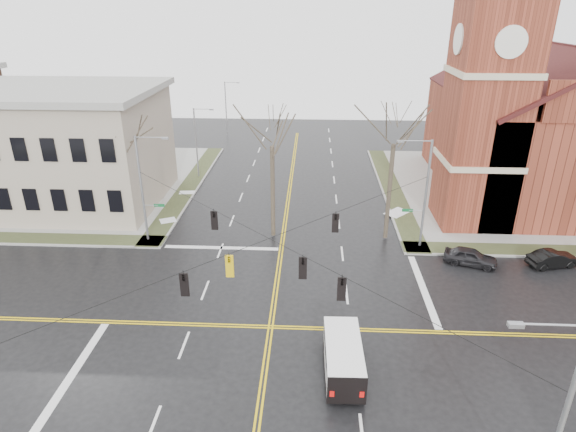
{
  "coord_description": "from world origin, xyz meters",
  "views": [
    {
      "loc": [
        2.36,
        -24.73,
        18.52
      ],
      "look_at": [
        0.79,
        6.0,
        5.0
      ],
      "focal_mm": 30.0,
      "sensor_mm": 36.0,
      "label": 1
    }
  ],
  "objects_px": {
    "signal_pole_se": "(558,420)",
    "parked_car_a": "(470,257)",
    "signal_pole_nw": "(143,186)",
    "church": "(536,115)",
    "tree_ne": "(394,137)",
    "tree_nw_far": "(121,148)",
    "streetlight_north_b": "(227,106)",
    "tree_nw_near": "(272,140)",
    "signal_pole_ne": "(424,191)",
    "cargo_van": "(343,354)",
    "parked_car_b": "(553,259)",
    "streetlight_north_a": "(197,140)"
  },
  "relations": [
    {
      "from": "streetlight_north_a",
      "to": "parked_car_a",
      "type": "relative_size",
      "value": 2.02
    },
    {
      "from": "streetlight_north_b",
      "to": "tree_nw_near",
      "type": "xyz_separation_m",
      "value": [
        9.8,
        -35.12,
        4.15
      ]
    },
    {
      "from": "parked_car_a",
      "to": "tree_ne",
      "type": "bearing_deg",
      "value": 74.24
    },
    {
      "from": "parked_car_a",
      "to": "parked_car_b",
      "type": "xyz_separation_m",
      "value": [
        6.26,
        0.04,
        -0.03
      ]
    },
    {
      "from": "signal_pole_se",
      "to": "tree_nw_near",
      "type": "distance_m",
      "value": 27.5
    },
    {
      "from": "church",
      "to": "cargo_van",
      "type": "distance_m",
      "value": 35.83
    },
    {
      "from": "signal_pole_se",
      "to": "signal_pole_ne",
      "type": "bearing_deg",
      "value": 90.0
    },
    {
      "from": "signal_pole_nw",
      "to": "parked_car_b",
      "type": "bearing_deg",
      "value": -4.83
    },
    {
      "from": "tree_nw_near",
      "to": "tree_nw_far",
      "type": "bearing_deg",
      "value": 174.27
    },
    {
      "from": "streetlight_north_b",
      "to": "tree_nw_near",
      "type": "relative_size",
      "value": 0.67
    },
    {
      "from": "parked_car_b",
      "to": "tree_nw_near",
      "type": "height_order",
      "value": "tree_nw_near"
    },
    {
      "from": "signal_pole_ne",
      "to": "streetlight_north_a",
      "type": "distance_m",
      "value": 27.48
    },
    {
      "from": "signal_pole_se",
      "to": "parked_car_b",
      "type": "xyz_separation_m",
      "value": [
        9.74,
        20.26,
        -4.3
      ]
    },
    {
      "from": "signal_pole_se",
      "to": "tree_nw_far",
      "type": "height_order",
      "value": "tree_nw_far"
    },
    {
      "from": "church",
      "to": "tree_ne",
      "type": "relative_size",
      "value": 2.22
    },
    {
      "from": "signal_pole_ne",
      "to": "cargo_van",
      "type": "xyz_separation_m",
      "value": [
        -7.04,
        -15.2,
        -3.81
      ]
    },
    {
      "from": "signal_pole_se",
      "to": "parked_car_a",
      "type": "distance_m",
      "value": 20.96
    },
    {
      "from": "signal_pole_nw",
      "to": "cargo_van",
      "type": "bearing_deg",
      "value": -44.25
    },
    {
      "from": "streetlight_north_b",
      "to": "parked_car_b",
      "type": "relative_size",
      "value": 2.04
    },
    {
      "from": "signal_pole_nw",
      "to": "signal_pole_se",
      "type": "distance_m",
      "value": 32.28
    },
    {
      "from": "signal_pole_nw",
      "to": "signal_pole_se",
      "type": "bearing_deg",
      "value": -45.45
    },
    {
      "from": "church",
      "to": "streetlight_north_a",
      "type": "distance_m",
      "value": 35.78
    },
    {
      "from": "tree_nw_far",
      "to": "streetlight_north_b",
      "type": "bearing_deg",
      "value": 84.56
    },
    {
      "from": "signal_pole_nw",
      "to": "church",
      "type": "bearing_deg",
      "value": 20.21
    },
    {
      "from": "parked_car_a",
      "to": "streetlight_north_b",
      "type": "bearing_deg",
      "value": 52.17
    },
    {
      "from": "signal_pole_ne",
      "to": "tree_ne",
      "type": "height_order",
      "value": "tree_ne"
    },
    {
      "from": "signal_pole_se",
      "to": "parked_car_a",
      "type": "relative_size",
      "value": 2.28
    },
    {
      "from": "church",
      "to": "signal_pole_ne",
      "type": "xyz_separation_m",
      "value": [
        -13.44,
        -13.28,
        -3.48
      ]
    },
    {
      "from": "church",
      "to": "tree_nw_near",
      "type": "distance_m",
      "value": 28.25
    },
    {
      "from": "signal_pole_nw",
      "to": "streetlight_north_b",
      "type": "xyz_separation_m",
      "value": [
        0.67,
        36.5,
        -0.48
      ]
    },
    {
      "from": "signal_pole_ne",
      "to": "parked_car_a",
      "type": "bearing_deg",
      "value": -38.58
    },
    {
      "from": "signal_pole_se",
      "to": "parked_car_b",
      "type": "height_order",
      "value": "signal_pole_se"
    },
    {
      "from": "cargo_van",
      "to": "parked_car_b",
      "type": "relative_size",
      "value": 1.31
    },
    {
      "from": "signal_pole_se",
      "to": "streetlight_north_a",
      "type": "xyz_separation_m",
      "value": [
        -21.97,
        39.5,
        -0.48
      ]
    },
    {
      "from": "church",
      "to": "signal_pole_ne",
      "type": "relative_size",
      "value": 3.06
    },
    {
      "from": "signal_pole_nw",
      "to": "parked_car_a",
      "type": "relative_size",
      "value": 2.28
    },
    {
      "from": "signal_pole_se",
      "to": "tree_ne",
      "type": "distance_m",
      "value": 24.85
    },
    {
      "from": "tree_nw_far",
      "to": "tree_ne",
      "type": "relative_size",
      "value": 0.82
    },
    {
      "from": "signal_pole_nw",
      "to": "parked_car_a",
      "type": "height_order",
      "value": "signal_pole_nw"
    },
    {
      "from": "signal_pole_se",
      "to": "tree_ne",
      "type": "relative_size",
      "value": 0.73
    },
    {
      "from": "tree_ne",
      "to": "parked_car_a",
      "type": "bearing_deg",
      "value": -34.99
    },
    {
      "from": "church",
      "to": "cargo_van",
      "type": "height_order",
      "value": "church"
    },
    {
      "from": "parked_car_a",
      "to": "tree_nw_near",
      "type": "height_order",
      "value": "tree_nw_near"
    },
    {
      "from": "signal_pole_ne",
      "to": "tree_nw_near",
      "type": "xyz_separation_m",
      "value": [
        -12.17,
        1.38,
        3.67
      ]
    },
    {
      "from": "parked_car_a",
      "to": "tree_ne",
      "type": "xyz_separation_m",
      "value": [
        -5.96,
        4.17,
        8.26
      ]
    },
    {
      "from": "signal_pole_nw",
      "to": "tree_ne",
      "type": "height_order",
      "value": "tree_ne"
    },
    {
      "from": "tree_nw_far",
      "to": "tree_ne",
      "type": "bearing_deg",
      "value": -3.25
    },
    {
      "from": "signal_pole_se",
      "to": "church",
      "type": "bearing_deg",
      "value": 69.67
    },
    {
      "from": "signal_pole_ne",
      "to": "tree_nw_near",
      "type": "height_order",
      "value": "tree_nw_near"
    },
    {
      "from": "church",
      "to": "signal_pole_ne",
      "type": "distance_m",
      "value": 19.22
    }
  ]
}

